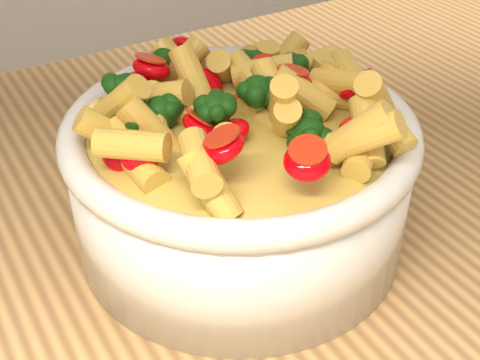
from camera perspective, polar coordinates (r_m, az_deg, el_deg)
table at (r=0.58m, az=12.96°, el=-11.54°), size 1.20×0.80×0.90m
serving_bowl at (r=0.45m, az=-0.00°, el=0.13°), size 0.23×0.23×0.10m
pasta_salad at (r=0.42m, az=-0.00°, el=7.07°), size 0.18×0.18×0.04m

